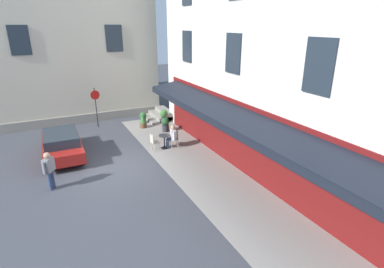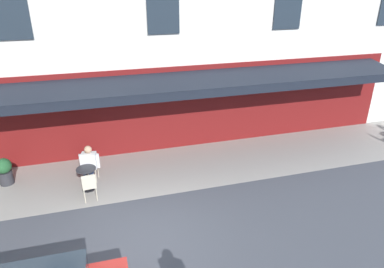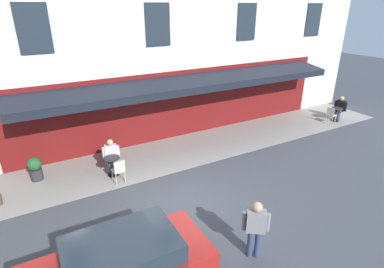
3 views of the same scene
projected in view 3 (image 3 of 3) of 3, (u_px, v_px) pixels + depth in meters
ground_plane at (178, 203)px, 9.97m from camera, size 70.00×70.00×0.00m
sidewalk_cafe_terrace at (207, 144)px, 14.16m from camera, size 20.50×3.20×0.01m
cafe_table_near_entrance at (336, 113)px, 16.82m from camera, size 0.60×0.60×0.75m
cafe_chair_cream_near_door at (331, 114)px, 16.41m from camera, size 0.47×0.47×0.91m
cafe_chair_cream_corner_left at (341, 109)px, 17.22m from camera, size 0.50×0.50×0.91m
cafe_table_mid_terrace at (112, 164)px, 11.40m from camera, size 0.60×0.60×0.75m
cafe_chair_cream_by_window at (119, 169)px, 10.90m from camera, size 0.44×0.44×0.91m
cafe_chair_cream_facing_street at (111, 155)px, 11.93m from camera, size 0.48×0.48×0.91m
seated_patron_in_black at (340, 107)px, 17.01m from camera, size 0.63×0.65×1.32m
seated_companion_in_white at (111, 154)px, 11.69m from camera, size 0.63×0.58×1.28m
walking_pedestrian_in_grey at (256, 226)px, 7.50m from camera, size 0.57×0.49×1.64m
potted_plant_by_steps at (35, 168)px, 11.12m from camera, size 0.50×0.50×0.90m
parked_car_red at (117, 266)px, 6.66m from camera, size 4.32×1.85×1.33m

